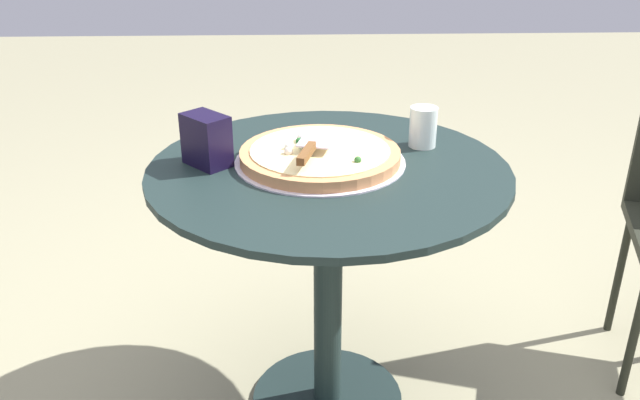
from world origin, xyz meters
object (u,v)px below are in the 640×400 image
object	(u,v)px
pizza_on_tray	(320,156)
drinking_cup	(423,127)
pizza_server	(312,147)
napkin_dispenser	(206,140)
patio_table	(328,233)

from	to	relation	value
pizza_on_tray	drinking_cup	bearing A→B (deg)	-158.91
pizza_server	napkin_dispenser	distance (m)	0.25
pizza_on_tray	pizza_server	world-z (taller)	pizza_server
patio_table	drinking_cup	bearing A→B (deg)	-151.97
pizza_on_tray	patio_table	bearing A→B (deg)	125.58
pizza_server	napkin_dispenser	bearing A→B (deg)	-9.59
patio_table	napkin_dispenser	size ratio (longest dim) A/B	7.00
patio_table	drinking_cup	size ratio (longest dim) A/B	8.46
patio_table	pizza_server	size ratio (longest dim) A/B	3.97
pizza_server	drinking_cup	bearing A→B (deg)	-152.32
drinking_cup	napkin_dispenser	distance (m)	0.54
pizza_on_tray	drinking_cup	xyz separation A→B (m)	(-0.26, -0.10, 0.03)
pizza_server	drinking_cup	xyz separation A→B (m)	(-0.28, -0.15, -0.01)
drinking_cup	pizza_on_tray	bearing A→B (deg)	21.09
pizza_on_tray	napkin_dispenser	distance (m)	0.27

